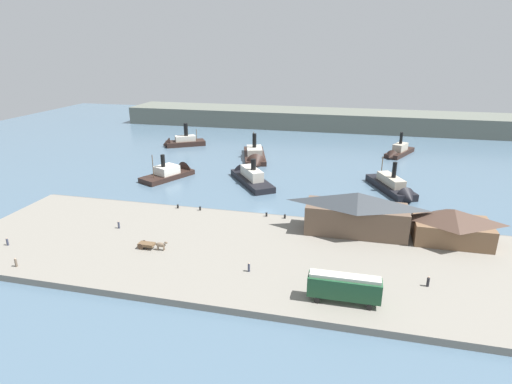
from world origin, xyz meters
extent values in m
plane|color=slate|center=(0.00, 0.00, 0.00)|extent=(320.00, 320.00, 0.00)
cube|color=gray|center=(0.00, -22.00, 0.60)|extent=(110.00, 36.00, 1.20)
cube|color=#666159|center=(0.00, -3.60, 0.50)|extent=(110.00, 0.80, 1.00)
cube|color=brown|center=(21.01, -9.29, 4.17)|extent=(19.95, 7.54, 5.95)
pyramid|color=#33383D|center=(21.01, -9.29, 8.51)|extent=(20.35, 7.92, 2.72)
cube|color=brown|center=(39.12, -8.91, 3.30)|extent=(14.06, 8.65, 4.20)
pyramid|color=#473328|center=(39.12, -8.91, 6.62)|extent=(14.34, 9.08, 2.44)
cube|color=#1E4C2D|center=(19.64, -34.53, 3.66)|extent=(10.70, 2.60, 3.11)
cube|color=beige|center=(19.64, -34.53, 5.46)|extent=(10.27, 1.82, 0.50)
cylinder|color=black|center=(23.39, -33.23, 1.65)|extent=(0.90, 0.18, 0.90)
cylinder|color=black|center=(23.39, -35.83, 1.65)|extent=(0.90, 0.18, 0.90)
cylinder|color=black|center=(15.90, -33.23, 1.65)|extent=(0.90, 0.18, 0.90)
cylinder|color=black|center=(15.90, -35.83, 1.65)|extent=(0.90, 0.18, 0.90)
cube|color=brown|center=(-17.02, -25.54, 2.05)|extent=(2.99, 1.54, 0.50)
cylinder|color=#4C3828|center=(-17.92, -24.77, 1.80)|extent=(1.20, 0.10, 1.20)
cylinder|color=#4C3828|center=(-17.92, -26.31, 1.80)|extent=(1.20, 0.10, 1.20)
ellipsoid|color=#7A6651|center=(-14.13, -25.54, 2.30)|extent=(2.00, 0.70, 0.90)
ellipsoid|color=#7A6651|center=(-13.03, -25.54, 2.85)|extent=(0.70, 0.32, 0.44)
cylinder|color=#7A6651|center=(-13.53, -25.34, 1.70)|extent=(0.16, 0.16, 1.00)
cylinder|color=#7A6651|center=(-13.53, -25.74, 1.70)|extent=(0.16, 0.16, 1.00)
cylinder|color=#7A6651|center=(-14.73, -25.34, 1.70)|extent=(0.16, 0.16, 1.00)
cylinder|color=#7A6651|center=(-14.73, -25.74, 1.70)|extent=(0.16, 0.16, 1.00)
cylinder|color=#33384C|center=(3.79, -29.26, 1.88)|extent=(0.40, 0.40, 1.37)
sphere|color=#CCA889|center=(3.79, -29.26, 2.69)|extent=(0.25, 0.25, 0.25)
cylinder|color=#6B5B4C|center=(-35.76, -37.00, 1.90)|extent=(0.41, 0.41, 1.40)
sphere|color=#CCA889|center=(-35.76, -37.00, 2.73)|extent=(0.26, 0.26, 0.26)
cylinder|color=#33384C|center=(-26.98, -18.57, 1.89)|extent=(0.40, 0.40, 1.37)
sphere|color=#CCA889|center=(-26.98, -18.57, 2.70)|extent=(0.25, 0.25, 0.25)
cylinder|color=#33384C|center=(-43.52, -30.54, 1.86)|extent=(0.39, 0.39, 1.33)
sphere|color=#CCA889|center=(-43.52, -30.54, 2.65)|extent=(0.24, 0.24, 0.24)
cylinder|color=#232328|center=(32.56, -27.11, 1.95)|extent=(0.44, 0.44, 1.51)
sphere|color=#CCA889|center=(32.56, -27.11, 2.85)|extent=(0.28, 0.28, 0.28)
cylinder|color=black|center=(-14.00, -5.24, 1.65)|extent=(0.44, 0.44, 0.90)
cylinder|color=black|center=(1.70, -5.21, 1.65)|extent=(0.44, 0.44, 0.90)
cylinder|color=black|center=(-19.55, -5.20, 1.65)|extent=(0.44, 0.44, 0.90)
cylinder|color=black|center=(5.88, -5.36, 1.65)|extent=(0.44, 0.44, 0.90)
cube|color=black|center=(30.02, 23.20, 0.92)|extent=(12.87, 19.69, 1.83)
cone|color=black|center=(33.88, 14.50, 0.92)|extent=(6.03, 5.19, 5.08)
cube|color=#B2A893|center=(30.02, 23.20, 2.92)|extent=(7.19, 10.77, 2.17)
cylinder|color=black|center=(30.49, 22.13, 6.11)|extent=(1.14, 1.14, 4.20)
cylinder|color=brown|center=(27.70, 28.42, 4.96)|extent=(0.24, 0.24, 6.25)
cube|color=black|center=(-13.85, 47.73, 0.76)|extent=(12.79, 23.25, 1.53)
cone|color=black|center=(-10.77, 37.06, 0.76)|extent=(7.07, 5.56, 6.20)
cube|color=beige|center=(-13.85, 47.73, 2.64)|extent=(7.30, 9.85, 2.23)
cylinder|color=black|center=(-13.93, 48.00, 6.17)|extent=(1.37, 1.37, 4.82)
cylinder|color=brown|center=(-15.71, 54.13, 4.74)|extent=(0.24, 0.24, 6.42)
cube|color=black|center=(-44.55, 59.80, 0.92)|extent=(15.75, 12.70, 1.85)
cone|color=black|center=(-50.90, 55.99, 0.92)|extent=(5.03, 5.94, 5.33)
cube|color=beige|center=(-44.55, 59.80, 2.87)|extent=(8.40, 6.97, 2.04)
cylinder|color=black|center=(-44.20, 60.00, 6.33)|extent=(1.56, 1.56, 4.87)
cylinder|color=brown|center=(-40.73, 62.09, 4.03)|extent=(0.24, 0.24, 4.36)
cube|color=black|center=(35.82, 64.14, 0.78)|extent=(11.51, 16.79, 1.55)
cone|color=black|center=(32.24, 56.81, 0.78)|extent=(5.20, 4.55, 4.36)
cube|color=#B2A893|center=(35.82, 64.14, 2.82)|extent=(5.86, 7.38, 2.53)
cylinder|color=black|center=(35.76, 64.01, 6.13)|extent=(1.06, 1.06, 4.10)
cube|color=black|center=(-7.96, 20.19, 0.83)|extent=(16.57, 20.13, 1.66)
cone|color=black|center=(-13.84, 28.57, 0.83)|extent=(6.44, 6.05, 5.28)
cube|color=beige|center=(-7.96, 20.19, 3.04)|extent=(8.48, 10.12, 2.77)
cylinder|color=black|center=(-7.25, 19.18, 5.95)|extent=(1.41, 1.41, 3.05)
cube|color=black|center=(-33.49, 19.05, 0.71)|extent=(12.89, 17.26, 1.43)
cone|color=black|center=(-29.94, 26.25, 0.71)|extent=(6.50, 5.16, 5.82)
cube|color=silver|center=(-33.49, 19.05, 2.63)|extent=(7.28, 7.66, 2.40)
cylinder|color=black|center=(-34.01, 17.98, 5.62)|extent=(1.23, 1.23, 3.59)
cylinder|color=brown|center=(-35.62, 14.72, 4.75)|extent=(0.24, 0.24, 6.65)
cube|color=#60665B|center=(0.00, 110.00, 4.00)|extent=(180.00, 24.00, 8.00)
camera|label=1|loc=(19.26, -89.09, 37.50)|focal=29.18mm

